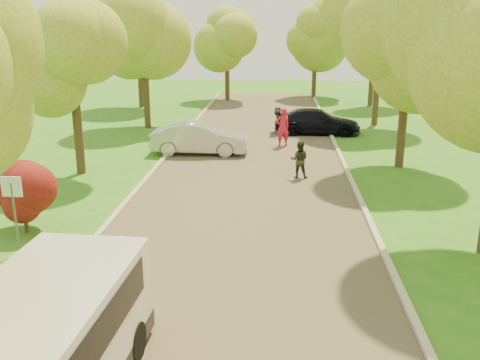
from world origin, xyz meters
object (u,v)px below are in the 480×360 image
(street_sign, at_px, (13,199))
(dark_sedan, at_px, (317,122))
(person_striped, at_px, (283,127))
(person_olive, at_px, (299,160))
(silver_sedan, at_px, (199,138))

(street_sign, xyz_separation_m, dark_sedan, (9.10, 16.94, -0.87))
(dark_sedan, xyz_separation_m, person_striped, (-1.94, -3.30, 0.28))
(street_sign, distance_m, person_olive, 11.15)
(silver_sedan, bearing_deg, person_striped, -64.11)
(silver_sedan, bearing_deg, person_olive, -129.69)
(silver_sedan, xyz_separation_m, person_striped, (3.94, 1.91, 0.22))
(street_sign, bearing_deg, dark_sedan, 61.76)
(street_sign, xyz_separation_m, person_striped, (7.16, 13.64, -0.59))
(street_sign, height_order, silver_sedan, street_sign)
(person_striped, relative_size, person_olive, 1.29)
(person_striped, bearing_deg, silver_sedan, 2.98)
(silver_sedan, height_order, person_olive, person_olive)
(silver_sedan, bearing_deg, dark_sedan, -48.43)
(street_sign, height_order, person_striped, street_sign)
(street_sign, xyz_separation_m, person_olive, (7.80, 7.93, -0.81))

